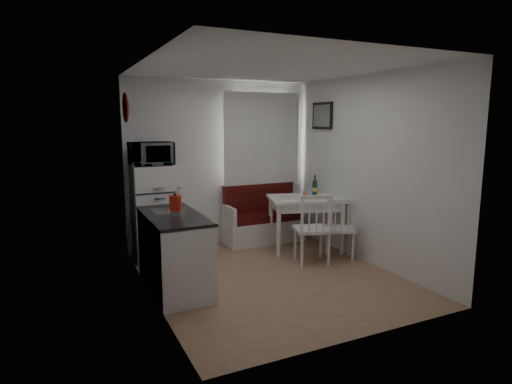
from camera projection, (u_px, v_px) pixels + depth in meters
floor at (271, 277)px, 5.47m from camera, size 3.00×3.50×0.02m
ceiling at (272, 67)px, 5.05m from camera, size 3.00×3.50×0.02m
wall_back at (221, 163)px, 6.82m from camera, size 3.00×0.02×2.60m
wall_front at (364, 199)px, 3.70m from camera, size 3.00×0.02×2.60m
wall_left at (148, 184)px, 4.62m from camera, size 0.02×3.50×2.60m
wall_right at (367, 170)px, 5.90m from camera, size 0.02×3.50×2.60m
window at (261, 142)px, 7.03m from camera, size 1.22×0.06×1.47m
curtain at (263, 139)px, 6.96m from camera, size 1.35×0.02×1.50m
kitchen_counter at (174, 251)px, 5.03m from camera, size 0.62×1.32×1.16m
wall_sign at (126, 107)px, 5.79m from camera, size 0.03×0.40×0.40m
picture_frame at (322, 116)px, 6.74m from camera, size 0.04×0.52×0.42m
bench at (263, 223)px, 7.04m from camera, size 1.31×0.51×0.94m
dining_table at (306, 203)px, 6.52m from camera, size 1.27×1.06×0.82m
chair_left at (316, 221)px, 5.84m from camera, size 0.57×0.56×0.53m
chair_right at (344, 222)px, 6.06m from camera, size 0.56×0.57×0.48m
fridge at (153, 212)px, 6.11m from camera, size 0.54×0.54×1.36m
microwave at (151, 154)px, 5.92m from camera, size 0.58×0.39×0.32m
kettle at (175, 203)px, 5.02m from camera, size 0.17×0.17×0.23m
wine_bottle at (315, 185)px, 6.67m from camera, size 0.08×0.08×0.32m
drinking_glass_orange at (305, 195)px, 6.43m from camera, size 0.06×0.06×0.10m
drinking_glass_blue at (309, 193)px, 6.58m from camera, size 0.06×0.06×0.10m
plate at (288, 198)px, 6.40m from camera, size 0.25×0.25×0.02m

